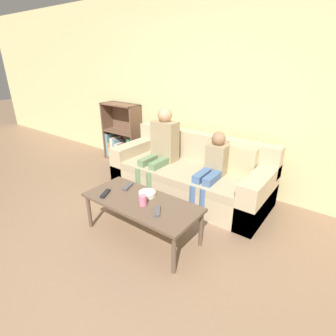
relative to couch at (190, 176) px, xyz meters
The scene contains 12 objects.
ground_plane 1.87m from the couch, 89.85° to the right, with size 22.00×22.00×0.00m, color #84664C.
wall_back 1.17m from the couch, 89.48° to the left, with size 12.00×0.06×2.60m.
couch is the anchor object (origin of this frame).
bookshelf 1.71m from the couch, 166.85° to the left, with size 0.72×0.28×1.00m.
coffee_table 1.09m from the couch, 84.79° to the right, with size 1.21×0.53×0.42m.
person_adult 0.57m from the couch, 169.64° to the right, with size 0.35×0.60×1.13m.
person_child 0.47m from the couch, 17.44° to the right, with size 0.25×0.60×0.93m.
cup_near 1.15m from the couch, 81.64° to the right, with size 0.07×0.07×0.10m.
tv_remote_0 0.98m from the couch, 102.44° to the right, with size 0.10×0.18×0.02m.
tv_remote_1 1.20m from the couch, 72.60° to the right, with size 0.14×0.17×0.02m.
tv_remote_2 1.25m from the couch, 103.47° to the right, with size 0.12×0.17×0.02m.
snack_bowl 0.98m from the couch, 85.29° to the right, with size 0.18×0.18×0.05m.
Camera 1 is at (1.66, -0.88, 1.74)m, focal length 28.00 mm.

